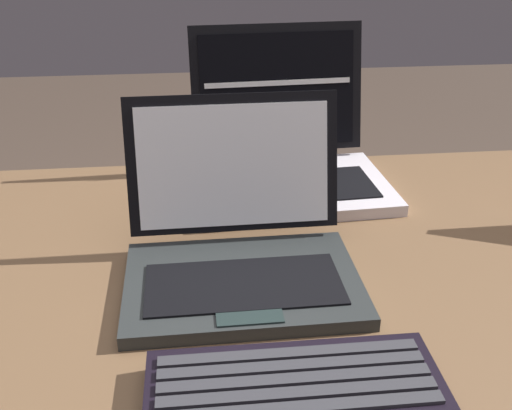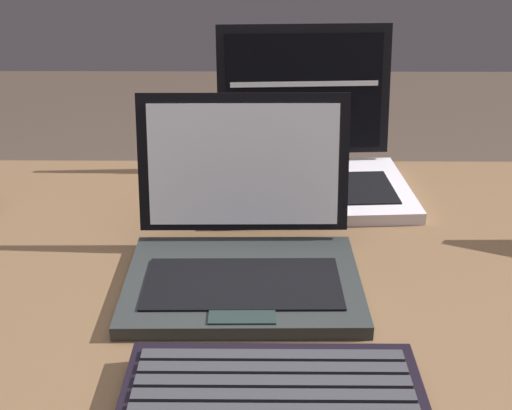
% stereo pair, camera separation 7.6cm
% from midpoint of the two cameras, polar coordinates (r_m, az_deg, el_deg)
% --- Properties ---
extents(desk, '(1.59, 0.80, 0.74)m').
position_cam_midpoint_polar(desk, '(0.92, -1.11, -10.58)').
color(desk, brown).
rests_on(desk, ground).
extents(laptop_front, '(0.31, 0.27, 0.23)m').
position_cam_midpoint_polar(laptop_front, '(0.84, 1.42, -3.84)').
color(laptop_front, '#2C3030').
rests_on(laptop_front, desk).
extents(laptop_rear, '(0.35, 0.30, 0.27)m').
position_cam_midpoint_polar(laptop_rear, '(1.11, 6.83, 4.25)').
color(laptop_rear, silver).
rests_on(laptop_rear, desk).
extents(external_keyboard, '(0.31, 0.13, 0.03)m').
position_cam_midpoint_polar(external_keyboard, '(0.66, 5.00, -16.88)').
color(external_keyboard, black).
rests_on(external_keyboard, desk).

